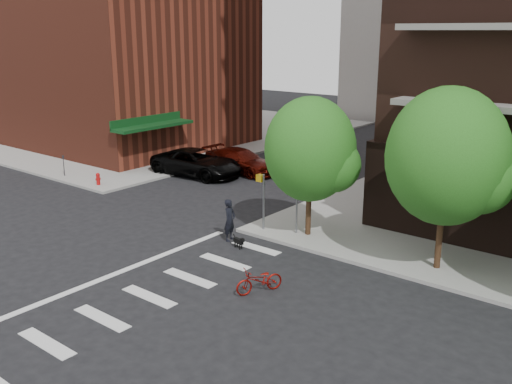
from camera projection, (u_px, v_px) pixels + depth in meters
name	position (u px, v px, depth m)	size (l,w,h in m)	color
ground	(97.00, 275.00, 21.82)	(120.00, 120.00, 0.00)	black
sidewalk_nw	(146.00, 128.00, 54.19)	(31.00, 33.00, 0.15)	gray
crosswalk	(135.00, 290.00, 20.49)	(3.85, 13.00, 0.01)	silver
midrise_nw	(107.00, 16.00, 45.80)	(21.40, 15.50, 20.00)	maroon
tree_a	(310.00, 149.00, 24.68)	(4.00, 4.00, 5.90)	#301E11
tree_b	(447.00, 157.00, 20.93)	(4.50, 4.50, 6.65)	#301E11
pedestrian_signal	(271.00, 194.00, 25.86)	(2.18, 0.67, 2.60)	slate
fire_hydrant	(98.00, 178.00, 33.85)	(0.24, 0.24, 0.73)	#A50C0C
parking_meter	(64.00, 163.00, 35.85)	(0.10, 0.08, 1.32)	black
parked_car_black	(197.00, 163.00, 36.49)	(6.15, 2.83, 1.71)	black
parked_car_maroon	(240.00, 161.00, 37.28)	(5.40, 2.19, 1.57)	#400A04
parked_car_silver	(312.00, 134.00, 47.07)	(4.71, 1.64, 1.55)	#B1B2B8
scooter	(259.00, 280.00, 20.20)	(0.63, 1.80, 0.95)	maroon
dog_walker	(230.00, 220.00, 25.15)	(0.45, 0.69, 1.90)	black
dog	(239.00, 241.00, 24.36)	(0.63, 0.27, 0.52)	black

